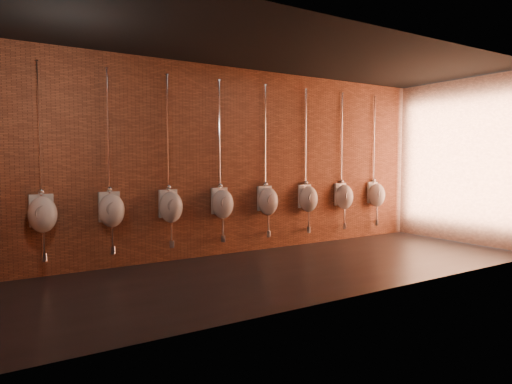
# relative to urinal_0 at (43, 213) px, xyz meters

# --- Properties ---
(ground) EXTENTS (8.50, 8.50, 0.00)m
(ground) POSITION_rel_urinal_0_xyz_m (3.12, -1.37, -0.90)
(ground) COLOR black
(ground) RESTS_ON ground
(room_shell) EXTENTS (8.54, 3.04, 3.22)m
(room_shell) POSITION_rel_urinal_0_xyz_m (3.12, -1.37, 1.11)
(room_shell) COLOR black
(room_shell) RESTS_ON ground
(urinal_0) EXTENTS (0.42, 0.38, 2.72)m
(urinal_0) POSITION_rel_urinal_0_xyz_m (0.00, 0.00, 0.00)
(urinal_0) COLOR silver
(urinal_0) RESTS_ON ground
(urinal_1) EXTENTS (0.42, 0.38, 2.72)m
(urinal_1) POSITION_rel_urinal_0_xyz_m (0.92, 0.00, 0.00)
(urinal_1) COLOR silver
(urinal_1) RESTS_ON ground
(urinal_2) EXTENTS (0.42, 0.38, 2.72)m
(urinal_2) POSITION_rel_urinal_0_xyz_m (1.84, 0.00, 0.00)
(urinal_2) COLOR silver
(urinal_2) RESTS_ON ground
(urinal_3) EXTENTS (0.42, 0.38, 2.72)m
(urinal_3) POSITION_rel_urinal_0_xyz_m (2.76, 0.00, 0.00)
(urinal_3) COLOR silver
(urinal_3) RESTS_ON ground
(urinal_4) EXTENTS (0.42, 0.38, 2.72)m
(urinal_4) POSITION_rel_urinal_0_xyz_m (3.68, 0.00, 0.00)
(urinal_4) COLOR silver
(urinal_4) RESTS_ON ground
(urinal_5) EXTENTS (0.42, 0.38, 2.72)m
(urinal_5) POSITION_rel_urinal_0_xyz_m (4.60, 0.00, 0.00)
(urinal_5) COLOR silver
(urinal_5) RESTS_ON ground
(urinal_6) EXTENTS (0.42, 0.38, 2.72)m
(urinal_6) POSITION_rel_urinal_0_xyz_m (5.53, 0.00, 0.00)
(urinal_6) COLOR silver
(urinal_6) RESTS_ON ground
(urinal_7) EXTENTS (0.42, 0.38, 2.72)m
(urinal_7) POSITION_rel_urinal_0_xyz_m (6.45, 0.00, 0.00)
(urinal_7) COLOR silver
(urinal_7) RESTS_ON ground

